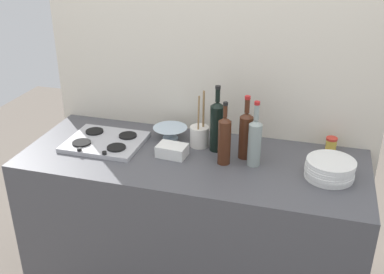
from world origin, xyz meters
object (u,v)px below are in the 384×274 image
(utensil_crock, at_px, (199,135))
(condiment_jar_front, at_px, (331,144))
(plate_stack, at_px, (330,169))
(wine_bottle_mid_right, at_px, (217,125))
(wine_bottle_leftmost, at_px, (224,140))
(butter_dish, at_px, (172,151))
(stovetop_hob, at_px, (105,142))
(mixing_bowl, at_px, (170,133))
(wine_bottle_rightmost, at_px, (255,141))
(wine_bottle_mid_left, at_px, (246,134))

(utensil_crock, xyz_separation_m, condiment_jar_front, (0.69, 0.13, -0.02))
(plate_stack, distance_m, wine_bottle_mid_right, 0.61)
(wine_bottle_leftmost, height_order, wine_bottle_mid_right, wine_bottle_mid_right)
(utensil_crock, relative_size, condiment_jar_front, 4.05)
(plate_stack, bearing_deg, utensil_crock, 166.92)
(plate_stack, relative_size, butter_dish, 1.57)
(plate_stack, bearing_deg, wine_bottle_leftmost, 179.43)
(plate_stack, xyz_separation_m, butter_dish, (-0.79, 0.01, -0.02))
(stovetop_hob, xyz_separation_m, wine_bottle_leftmost, (0.68, -0.03, 0.12))
(mixing_bowl, bearing_deg, stovetop_hob, -153.62)
(stovetop_hob, relative_size, wine_bottle_mid_right, 1.13)
(wine_bottle_leftmost, distance_m, wine_bottle_rightmost, 0.15)
(plate_stack, bearing_deg, condiment_jar_front, 89.42)
(wine_bottle_leftmost, bearing_deg, butter_dish, 179.73)
(wine_bottle_mid_left, bearing_deg, wine_bottle_mid_right, 165.41)
(wine_bottle_leftmost, xyz_separation_m, wine_bottle_mid_right, (-0.07, 0.13, 0.01))
(stovetop_hob, height_order, wine_bottle_leftmost, wine_bottle_leftmost)
(wine_bottle_mid_right, height_order, utensil_crock, wine_bottle_mid_right)
(wine_bottle_rightmost, height_order, mixing_bowl, wine_bottle_rightmost)
(stovetop_hob, distance_m, plate_stack, 1.20)
(wine_bottle_mid_left, xyz_separation_m, wine_bottle_rightmost, (0.06, -0.07, -0.00))
(mixing_bowl, distance_m, condiment_jar_front, 0.88)
(wine_bottle_mid_right, distance_m, mixing_bowl, 0.31)
(wine_bottle_rightmost, bearing_deg, utensil_crock, 157.82)
(wine_bottle_mid_right, bearing_deg, butter_dish, -147.38)
(wine_bottle_rightmost, distance_m, mixing_bowl, 0.54)
(butter_dish, bearing_deg, wine_bottle_mid_right, 32.62)
(wine_bottle_leftmost, relative_size, mixing_bowl, 1.71)
(wine_bottle_mid_left, bearing_deg, butter_dish, -166.13)
(condiment_jar_front, bearing_deg, plate_stack, -90.58)
(wine_bottle_mid_left, relative_size, wine_bottle_rightmost, 0.99)
(butter_dish, height_order, utensil_crock, utensil_crock)
(stovetop_hob, xyz_separation_m, butter_dish, (0.40, -0.03, 0.02))
(wine_bottle_rightmost, height_order, utensil_crock, wine_bottle_rightmost)
(wine_bottle_leftmost, bearing_deg, stovetop_hob, 177.16)
(wine_bottle_rightmost, relative_size, utensil_crock, 1.06)
(utensil_crock, distance_m, condiment_jar_front, 0.71)
(stovetop_hob, height_order, utensil_crock, utensil_crock)
(plate_stack, bearing_deg, stovetop_hob, 178.14)
(plate_stack, height_order, condiment_jar_front, plate_stack)
(wine_bottle_rightmost, relative_size, condiment_jar_front, 4.30)
(wine_bottle_leftmost, bearing_deg, wine_bottle_rightmost, 9.45)
(mixing_bowl, height_order, butter_dish, mixing_bowl)
(wine_bottle_leftmost, relative_size, wine_bottle_mid_right, 0.92)
(wine_bottle_mid_right, relative_size, butter_dish, 2.38)
(utensil_crock, bearing_deg, wine_bottle_mid_left, -13.49)
(wine_bottle_rightmost, relative_size, mixing_bowl, 1.77)
(wine_bottle_mid_right, relative_size, mixing_bowl, 1.87)
(butter_dish, xyz_separation_m, condiment_jar_front, (0.80, 0.28, 0.01))
(stovetop_hob, distance_m, condiment_jar_front, 1.22)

